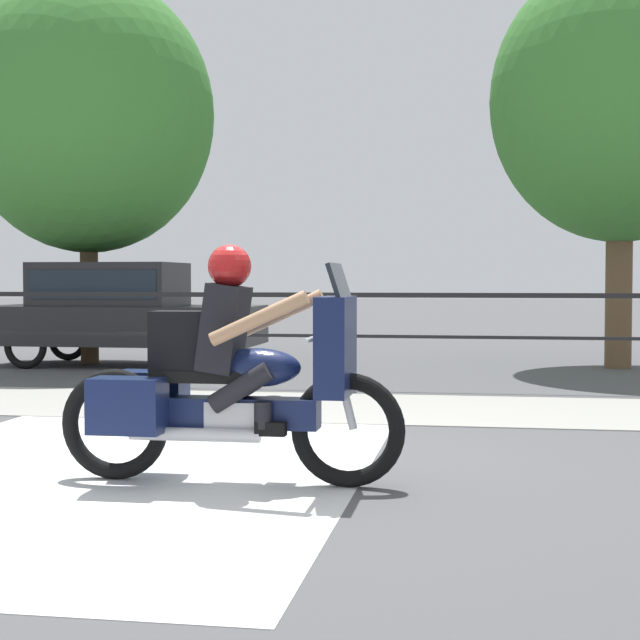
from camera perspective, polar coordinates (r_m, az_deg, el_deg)
ground_plane at (r=7.20m, az=-3.49°, el=-8.59°), size 120.00×120.00×0.00m
sidewalk_band at (r=10.50m, az=0.64°, el=-5.07°), size 44.00×2.40×0.01m
crosswalk_band at (r=7.32m, az=-12.17°, el=-8.42°), size 3.71×6.00×0.01m
fence_railing at (r=12.15m, az=1.89°, el=0.40°), size 36.00×0.05×1.20m
motorcycle at (r=6.58m, az=-5.33°, el=-3.38°), size 2.36×0.76×1.60m
parked_car at (r=15.77m, az=-11.61°, el=0.73°), size 4.24×1.69×1.63m
tree_behind_sign at (r=15.93m, az=17.12°, el=12.14°), size 3.96×3.96×6.28m
tree_behind_car at (r=16.57m, az=-13.37°, el=11.56°), size 4.07×4.07×6.27m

